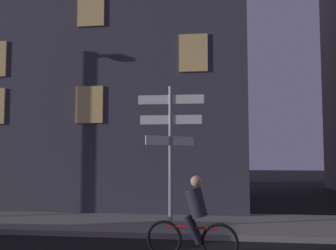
{
  "coord_description": "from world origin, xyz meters",
  "views": [
    {
      "loc": [
        -0.06,
        -2.88,
        2.07
      ],
      "look_at": [
        -1.18,
        6.63,
        2.78
      ],
      "focal_mm": 39.14,
      "sensor_mm": 36.0,
      "label": 1
    }
  ],
  "objects": [
    {
      "name": "signpost",
      "position": [
        -1.12,
        6.7,
        2.36
      ],
      "size": [
        1.76,
        1.16,
        3.67
      ],
      "color": "gray",
      "rests_on": "sidewalk_kerb"
    },
    {
      "name": "sidewalk_kerb",
      "position": [
        0.0,
        7.44,
        0.07
      ],
      "size": [
        40.0,
        3.04,
        0.14
      ],
      "primitive_type": "cube",
      "color": "gray",
      "rests_on": "ground_plane"
    },
    {
      "name": "cyclist",
      "position": [
        -0.4,
        4.35,
        0.75
      ],
      "size": [
        1.81,
        0.38,
        1.61
      ],
      "color": "black",
      "rests_on": "ground_plane"
    },
    {
      "name": "building_left_block",
      "position": [
        -5.64,
        13.19,
        6.29
      ],
      "size": [
        13.45,
        9.43,
        12.58
      ],
      "color": "#383842",
      "rests_on": "ground_plane"
    }
  ]
}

